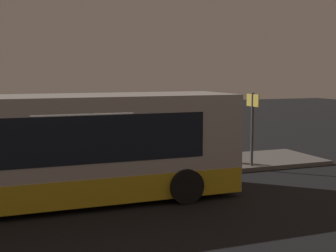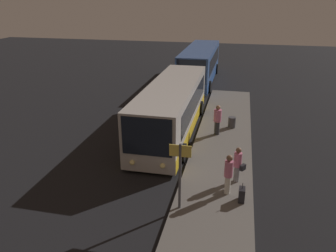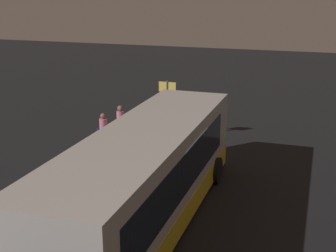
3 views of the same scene
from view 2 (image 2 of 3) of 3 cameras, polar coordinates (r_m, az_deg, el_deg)
ground at (r=18.72m, az=-0.00°, el=-1.95°), size 80.00×80.00×0.00m
platform at (r=18.33m, az=9.56°, el=-2.56°), size 20.00×3.03×0.15m
bus_lead at (r=19.06m, az=0.76°, el=3.13°), size 10.80×2.83×2.89m
bus_second at (r=31.10m, az=5.60°, el=10.60°), size 11.21×2.87×3.08m
passenger_boarding at (r=18.58m, az=8.61°, el=1.20°), size 0.59×0.59×1.74m
passenger_waiting at (r=13.16m, az=10.48°, el=-8.00°), size 0.42×0.42×1.70m
passenger_with_bags at (r=14.07m, az=12.08°, el=-6.41°), size 0.53×0.59×1.59m
suitcase at (r=13.14m, az=12.71°, el=-11.59°), size 0.40×0.23×0.80m
sign_post at (r=11.75m, az=2.11°, el=-7.36°), size 0.10×0.79×2.63m
trash_bin at (r=19.93m, az=11.06°, el=0.63°), size 0.44×0.44×0.65m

